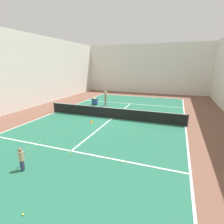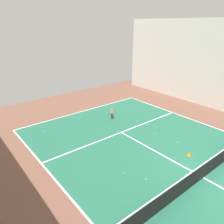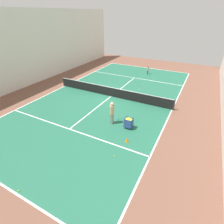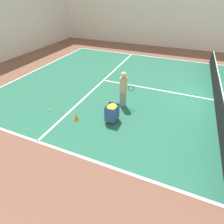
{
  "view_description": "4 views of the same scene",
  "coord_description": "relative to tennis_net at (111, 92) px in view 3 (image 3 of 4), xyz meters",
  "views": [
    {
      "loc": [
        5.06,
        -13.59,
        4.52
      ],
      "look_at": [
        0.0,
        0.0,
        0.58
      ],
      "focal_mm": 28.0,
      "sensor_mm": 36.0,
      "label": 1
    },
    {
      "loc": [
        9.24,
        4.09,
        7.29
      ],
      "look_at": [
        -0.99,
        -8.62,
        0.6
      ],
      "focal_mm": 35.0,
      "sensor_mm": 36.0,
      "label": 2
    },
    {
      "loc": [
        -7.48,
        13.97,
        7.3
      ],
      "look_at": [
        -2.34,
        4.21,
        0.96
      ],
      "focal_mm": 28.0,
      "sensor_mm": 36.0,
      "label": 3
    },
    {
      "loc": [
        -9.24,
        1.9,
        4.67
      ],
      "look_at": [
        -3.68,
        4.22,
        0.48
      ],
      "focal_mm": 28.0,
      "sensor_mm": 36.0,
      "label": 4
    }
  ],
  "objects": [
    {
      "name": "ground_plane",
      "position": [
        0.0,
        0.0,
        -0.5
      ],
      "size": [
        34.45,
        34.45,
        0.0
      ],
      "primitive_type": "plane",
      "color": "brown"
    },
    {
      "name": "court_playing_area",
      "position": [
        0.0,
        0.0,
        -0.5
      ],
      "size": [
        11.88,
        23.05,
        0.0
      ],
      "color": "#23664C",
      "rests_on": "ground"
    },
    {
      "name": "line_baseline_near",
      "position": [
        0.0,
        -11.52,
        -0.5
      ],
      "size": [
        11.88,
        0.1,
        0.0
      ],
      "primitive_type": "cube",
      "color": "white",
      "rests_on": "ground"
    },
    {
      "name": "line_baseline_far",
      "position": [
        0.0,
        11.52,
        -0.5
      ],
      "size": [
        11.88,
        0.1,
        0.0
      ],
      "primitive_type": "cube",
      "color": "white",
      "rests_on": "ground"
    },
    {
      "name": "line_sideline_left",
      "position": [
        -5.94,
        0.0,
        -0.5
      ],
      "size": [
        0.1,
        23.05,
        0.0
      ],
      "primitive_type": "cube",
      "color": "white",
      "rests_on": "ground"
    },
    {
      "name": "line_sideline_right",
      "position": [
        5.94,
        0.0,
        -0.5
      ],
      "size": [
        0.1,
        23.05,
        0.0
      ],
      "primitive_type": "cube",
      "color": "white",
      "rests_on": "ground"
    },
    {
      "name": "line_service_near",
      "position": [
        0.0,
        -6.34,
        -0.5
      ],
      "size": [
        11.88,
        0.1,
        0.0
      ],
      "primitive_type": "cube",
      "color": "white",
      "rests_on": "ground"
    },
    {
      "name": "line_service_far",
      "position": [
        0.0,
        6.34,
        -0.5
      ],
      "size": [
        11.88,
        0.1,
        0.0
      ],
      "primitive_type": "cube",
      "color": "white",
      "rests_on": "ground"
    },
    {
      "name": "line_centre_service",
      "position": [
        0.0,
        0.0,
        -0.5
      ],
      "size": [
        0.1,
        12.68,
        0.0
      ],
      "primitive_type": "cube",
      "color": "white",
      "rests_on": "ground"
    },
    {
      "name": "hall_enclosure_right",
      "position": [
        9.72,
        0.0,
        3.34
      ],
      "size": [
        0.15,
        30.75,
        7.7
      ],
      "color": "silver",
      "rests_on": "ground"
    },
    {
      "name": "tennis_net",
      "position": [
        0.0,
        0.0,
        0.0
      ],
      "size": [
        12.18,
        0.1,
        0.97
      ],
      "color": "#2D2D33",
      "rests_on": "ground"
    },
    {
      "name": "player_near_baseline",
      "position": [
        -1.0,
        -8.61,
        0.12
      ],
      "size": [
        0.37,
        0.52,
        1.09
      ],
      "rotation": [
        0.0,
        0.0,
        1.99
      ],
      "color": "#2D3351",
      "rests_on": "ground"
    },
    {
      "name": "coach_at_net",
      "position": [
        -2.33,
        4.21,
        0.5
      ],
      "size": [
        0.41,
        0.69,
        1.75
      ],
      "rotation": [
        0.0,
        0.0,
        -1.4
      ],
      "color": "gray",
      "rests_on": "ground"
    },
    {
      "name": "ball_cart",
      "position": [
        -3.68,
        4.22,
        0.06
      ],
      "size": [
        0.56,
        0.46,
        0.81
      ],
      "color": "#2D478C",
      "rests_on": "ground"
    },
    {
      "name": "training_cone_0",
      "position": [
        -1.18,
        -1.6,
        -0.4
      ],
      "size": [
        0.27,
        0.27,
        0.21
      ],
      "primitive_type": "cone",
      "color": "orange",
      "rests_on": "ground"
    },
    {
      "name": "training_cone_1",
      "position": [
        -4.21,
        5.7,
        -0.35
      ],
      "size": [
        0.23,
        0.23,
        0.31
      ],
      "primitive_type": "cone",
      "color": "orange",
      "rests_on": "ground"
    },
    {
      "name": "tennis_ball_0",
      "position": [
        0.14,
        -6.61,
        -0.47
      ],
      "size": [
        0.07,
        0.07,
        0.07
      ],
      "primitive_type": "sphere",
      "color": "yellow",
      "rests_on": "ground"
    },
    {
      "name": "tennis_ball_1",
      "position": [
        -2.4,
        -6.01,
        -0.47
      ],
      "size": [
        0.07,
        0.07,
        0.07
      ],
      "primitive_type": "sphere",
      "color": "yellow",
      "rests_on": "ground"
    },
    {
      "name": "tennis_ball_2",
      "position": [
        0.95,
        -10.45,
        -0.47
      ],
      "size": [
        0.07,
        0.07,
        0.07
      ],
      "primitive_type": "sphere",
      "color": "yellow",
      "rests_on": "ground"
    },
    {
      "name": "tennis_ball_3",
      "position": [
        6.2,
        -0.66,
        -0.47
      ],
      "size": [
        0.07,
        0.07,
        0.07
      ],
      "primitive_type": "sphere",
      "color": "yellow",
      "rests_on": "ground"
    },
    {
      "name": "tennis_ball_4",
      "position": [
        2.39,
        -1.72,
        -0.47
      ],
      "size": [
        0.07,
        0.07,
        0.07
      ],
      "primitive_type": "sphere",
      "color": "yellow",
      "rests_on": "ground"
    },
    {
      "name": "tennis_ball_5",
      "position": [
        -1.66,
        -4.63,
        -0.47
      ],
      "size": [
        0.07,
        0.07,
        0.07
      ],
      "primitive_type": "sphere",
      "color": "yellow",
      "rests_on": "ground"
    },
    {
      "name": "tennis_ball_6",
      "position": [
        -5.53,
        -11.5,
        -0.47
      ],
      "size": [
        0.07,
        0.07,
        0.07
      ],
      "primitive_type": "sphere",
      "color": "yellow",
      "rests_on": "ground"
    },
    {
      "name": "tennis_ball_7",
      "position": [
        2.97,
        -2.76,
        -0.47
      ],
      "size": [
        0.07,
        0.07,
        0.07
      ],
      "primitive_type": "sphere",
      "color": "yellow",
      "rests_on": "ground"
    },
    {
      "name": "tennis_ball_8",
      "position": [
        -0.13,
        6.27,
        -0.47
      ],
      "size": [
        0.07,
        0.07,
        0.07
      ],
      "primitive_type": "sphere",
      "color": "yellow",
      "rests_on": "ground"
    },
    {
      "name": "tennis_ball_9",
      "position": [
        2.93,
        -6.48,
        -0.47
      ],
      "size": [
        0.07,
        0.07,
        0.07
      ],
      "primitive_type": "sphere",
      "color": "yellow",
      "rests_on": "ground"
    },
    {
      "name": "tennis_ball_10",
      "position": [
        -1.89,
        -2.91,
        -0.47
      ],
      "size": [
        0.07,
        0.07,
        0.07
      ],
      "primitive_type": "sphere",
      "color": "yellow",
      "rests_on": "ground"
    },
    {
      "name": "tennis_ball_11",
      "position": [
        -1.16,
        11.37,
        -0.47
      ],
      "size": [
        0.07,
        0.07,
        0.07
      ],
      "primitive_type": "sphere",
      "color": "yellow",
      "rests_on": "ground"
    },
    {
      "name": "tennis_ball_12",
      "position": [
        0.53,
        -0.63,
        -0.47
      ],
      "size": [
        0.07,
        0.07,
        0.07
      ],
      "primitive_type": "sphere",
      "color": "yellow",
      "rests_on": "ground"
    },
    {
      "name": "tennis_ball_13",
      "position": [
        -2.28,
        -7.04,
        -0.47
      ],
      "size": [
        0.07,
        0.07,
        0.07
      ],
      "primitive_type": "sphere",
      "color": "yellow",
      "rests_on": "ground"
    },
    {
      "name": "tennis_ball_14",
      "position": [
        -4.1,
        7.27,
        -0.47
      ],
      "size": [
        0.07,
        0.07,
        0.07
      ],
      "primitive_type": "sphere",
      "color": "yellow",
      "rests_on": "ground"
    },
    {
      "name": "tennis_ball_15",
      "position": [
        4.91,
        -0.34,
        -0.47
      ],
      "size": [
        0.07,
        0.07,
        0.07
      ],
      "primitive_type": "sphere",
      "color": "yellow",
      "rests_on": "ground"
    },
    {
      "name": "tennis_ball_16",
      "position": [
        4.33,
        -9.88,
        -0.47
      ],
      "size": [
        0.07,
        0.07,
        0.07
      ],
      "primitive_type": "sphere",
      "color": "yellow",
      "rests_on": "ground"
    }
  ]
}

